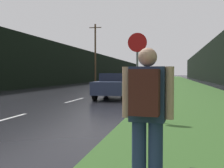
{
  "coord_description": "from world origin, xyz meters",
  "views": [
    {
      "loc": [
        5.3,
        -1.46,
        1.49
      ],
      "look_at": [
        2.05,
        13.92,
        0.91
      ],
      "focal_mm": 45.0,
      "sensor_mm": 36.0,
      "label": 1
    }
  ],
  "objects": [
    {
      "name": "stop_sign",
      "position": [
        4.18,
        7.93,
        1.73
      ],
      "size": [
        0.64,
        0.07,
        2.86
      ],
      "color": "slate",
      "rests_on": "ground_plane"
    },
    {
      "name": "hitchhiker_with_backpack",
      "position": [
        5.02,
        1.88,
        1.03
      ],
      "size": [
        0.62,
        0.45,
        1.8
      ],
      "rotation": [
        0.0,
        0.0,
        -0.09
      ],
      "color": "navy",
      "rests_on": "ground_plane"
    },
    {
      "name": "lane_stripe_e",
      "position": [
        0.0,
        27.52,
        0.0
      ],
      "size": [
        0.12,
        3.0,
        0.01
      ],
      "primitive_type": "cube",
      "color": "silver",
      "rests_on": "ground_plane"
    },
    {
      "name": "lane_stripe_b",
      "position": [
        0.0,
        6.52,
        0.0
      ],
      "size": [
        0.12,
        3.0,
        0.01
      ],
      "primitive_type": "cube",
      "color": "silver",
      "rests_on": "ground_plane"
    },
    {
      "name": "treeline_near_side",
      "position": [
        12.81,
        50.0,
        3.54
      ],
      "size": [
        2.0,
        140.0,
        7.08
      ],
      "primitive_type": "cube",
      "color": "black",
      "rests_on": "ground_plane"
    },
    {
      "name": "car_passing_near",
      "position": [
        1.91,
        15.19,
        0.78
      ],
      "size": [
        1.85,
        4.47,
        1.52
      ],
      "rotation": [
        0.0,
        0.0,
        3.14
      ],
      "color": "#2D3856",
      "rests_on": "ground_plane"
    },
    {
      "name": "utility_pole_far",
      "position": [
        -5.46,
        37.74,
        4.45
      ],
      "size": [
        1.8,
        0.24,
        8.64
      ],
      "color": "#4C3823",
      "rests_on": "ground_plane"
    },
    {
      "name": "lane_stripe_c",
      "position": [
        0.0,
        13.52,
        0.0
      ],
      "size": [
        0.12,
        3.0,
        0.01
      ],
      "primitive_type": "cube",
      "color": "silver",
      "rests_on": "ground_plane"
    },
    {
      "name": "treeline_far_side",
      "position": [
        -9.81,
        50.0,
        2.74
      ],
      "size": [
        2.0,
        140.0,
        5.49
      ],
      "primitive_type": "cube",
      "color": "black",
      "rests_on": "ground_plane"
    },
    {
      "name": "grass_verge",
      "position": [
        6.81,
        40.0,
        0.01
      ],
      "size": [
        6.0,
        240.0,
        0.02
      ],
      "primitive_type": "cube",
      "color": "#386028",
      "rests_on": "ground_plane"
    },
    {
      "name": "lane_stripe_d",
      "position": [
        0.0,
        20.52,
        0.0
      ],
      "size": [
        0.12,
        3.0,
        0.01
      ],
      "primitive_type": "cube",
      "color": "silver",
      "rests_on": "ground_plane"
    }
  ]
}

